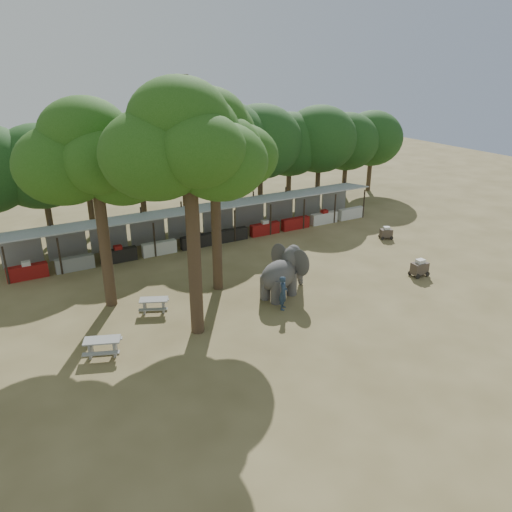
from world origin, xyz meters
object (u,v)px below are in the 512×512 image
handler (283,293)px  picnic_table_far (154,303)px  yard_tree_center (184,144)px  picnic_table_near (103,345)px  cart_back (386,233)px  elephant (284,272)px  yard_tree_back (210,141)px  cart_front (420,268)px  yard_tree_left (90,155)px

handler → picnic_table_far: 6.92m
yard_tree_center → picnic_table_near: yard_tree_center is taller
cart_back → elephant: bearing=-137.5°
yard_tree_back → cart_front: bearing=-21.6°
yard_tree_center → yard_tree_back: (3.00, 4.00, -0.67)m
cart_front → cart_back: (3.00, 6.16, -0.08)m
cart_back → yard_tree_back: bearing=-151.5°
handler → cart_back: size_ratio=1.69×
picnic_table_near → cart_back: bearing=34.9°
yard_tree_left → cart_front: 20.19m
handler → picnic_table_far: (-6.18, 3.08, -0.46)m
yard_tree_back → elephant: yard_tree_back is taller
picnic_table_far → yard_tree_center: bearing=-45.3°
yard_tree_center → cart_back: 20.58m
picnic_table_near → cart_front: (19.27, -0.64, 0.01)m
picnic_table_far → yard_tree_back: bearing=39.8°
yard_tree_left → cart_back: yard_tree_left is taller
yard_tree_center → picnic_table_far: (-1.08, 2.84, -8.72)m
yard_tree_left → handler: yard_tree_left is taller
handler → cart_back: (12.70, 5.72, -0.49)m
yard_tree_back → handler: yard_tree_back is taller
picnic_table_near → cart_back: size_ratio=1.80×
yard_tree_center → cart_front: bearing=-2.6°
picnic_table_near → picnic_table_far: 4.45m
yard_tree_left → cart_front: yard_tree_left is taller
picnic_table_near → cart_back: cart_back is taller
yard_tree_center → cart_back: (17.80, 5.49, -8.75)m
picnic_table_near → cart_front: size_ratio=1.79×
yard_tree_center → cart_front: size_ratio=10.60×
yard_tree_center → picnic_table_near: bearing=-179.5°
cart_front → picnic_table_far: bearing=168.7°
picnic_table_near → yard_tree_left: bearing=94.7°
yard_tree_left → picnic_table_far: size_ratio=5.80×
yard_tree_left → handler: (8.10, -5.24, -7.25)m
yard_tree_back → cart_back: (14.80, 1.48, -8.08)m
handler → cart_back: handler is taller
cart_front → picnic_table_near: bearing=179.3°
yard_tree_back → elephant: bearing=-41.6°
yard_tree_back → elephant: size_ratio=3.06×
elephant → picnic_table_far: (-7.14, 1.56, -0.89)m
yard_tree_left → cart_front: (17.80, -5.68, -7.66)m
yard_tree_center → picnic_table_far: yard_tree_center is taller
yard_tree_center → yard_tree_back: yard_tree_center is taller
yard_tree_left → elephant: 11.94m
elephant → cart_front: (8.74, -1.96, -0.84)m
yard_tree_left → yard_tree_center: bearing=-59.0°
yard_tree_left → handler: 12.07m
yard_tree_back → picnic_table_near: bearing=-151.6°
picnic_table_near → cart_front: cart_front is taller
picnic_table_near → picnic_table_far: picnic_table_near is taller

